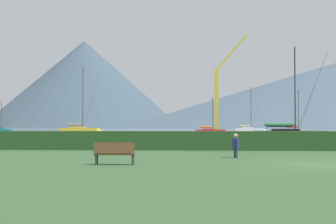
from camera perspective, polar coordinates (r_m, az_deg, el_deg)
The scene contains 12 objects.
ground_plane at distance 19.81m, azimuth 18.68°, elevation -6.49°, with size 1000.00×1000.00×0.00m, color #385B33.
harbor_water at distance 156.13m, azimuth 5.22°, elevation -2.36°, with size 320.00×246.00×0.00m, color gray.
hedge_line at distance 30.50m, azimuth 13.17°, elevation -3.63°, with size 80.00×1.20×1.28m, color #284C23.
sailboat_slip_1 at distance 88.75m, azimuth -11.28°, elevation -2.32°, with size 8.68×2.87×13.35m.
sailboat_slip_2 at distance 84.95m, azimuth 5.54°, elevation -2.51°, with size 6.58×2.07×7.04m.
sailboat_slip_3 at distance 88.59m, azimuth 16.26°, elevation -2.39°, with size 6.88×2.39×8.53m.
sailboat_slip_4 at distance 47.12m, azimuth 15.53°, elevation -2.89°, with size 8.29×2.84×9.80m.
sailboat_slip_6 at distance 107.95m, azimuth 10.45°, elevation -2.27°, with size 7.59×2.26×10.96m.
park_bench_near_path at distance 18.85m, azimuth -6.92°, elevation -5.19°, with size 1.72×0.54×0.95m.
person_seated_viewer at distance 23.03m, azimuth 8.73°, elevation -4.17°, with size 0.36×0.55×1.25m.
dock_crane at distance 93.41m, azimuth 6.49°, elevation 1.14°, with size 7.55×2.00×20.92m.
distant_hill_central_peak at distance 418.75m, azimuth -10.76°, elevation 3.59°, with size 180.22×180.22×80.84m, color #425666.
Camera 1 is at (-5.22, -19.04, 1.67)m, focal length 47.20 mm.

